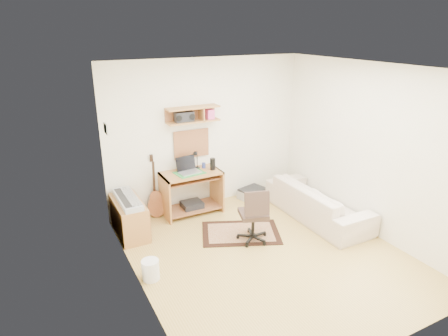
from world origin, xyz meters
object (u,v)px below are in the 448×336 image
desk (192,193)px  sofa (318,196)px  task_chair (253,214)px  printer (253,194)px  cabinet (129,218)px

desk → sofa: size_ratio=0.50×
task_chair → printer: size_ratio=1.84×
task_chair → sofa: task_chair is taller
task_chair → printer: task_chair is taller
cabinet → sofa: 3.10m
cabinet → sofa: (2.96, -0.92, 0.11)m
sofa → task_chair: bearing=96.1°
desk → task_chair: (0.45, -1.29, 0.07)m
task_chair → printer: bearing=75.6°
desk → cabinet: desk is taller
printer → sofa: bearing=-79.9°
task_chair → sofa: (1.36, 0.15, -0.05)m
task_chair → cabinet: 1.93m
task_chair → printer: 1.59m
cabinet → printer: bearing=6.1°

